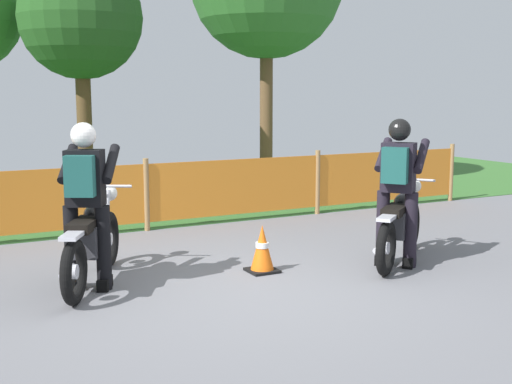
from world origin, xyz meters
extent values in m
cube|color=slate|center=(0.00, 0.00, -0.01)|extent=(24.00, 24.00, 0.02)
cube|color=#386B2D|center=(0.00, 6.62, 0.01)|extent=(24.00, 6.79, 0.01)
cylinder|color=#997547|center=(0.00, 3.23, 0.53)|extent=(0.08, 0.08, 1.05)
cylinder|color=#997547|center=(2.91, 3.23, 0.53)|extent=(0.08, 0.08, 1.05)
cylinder|color=#997547|center=(5.82, 3.23, 0.53)|extent=(0.08, 0.08, 1.05)
cube|color=orange|center=(-1.46, 3.23, 0.54)|extent=(2.83, 0.02, 0.85)
cube|color=orange|center=(1.46, 3.23, 0.54)|extent=(2.83, 0.02, 0.85)
cube|color=orange|center=(4.37, 3.23, 0.54)|extent=(2.83, 0.02, 0.85)
cylinder|color=brown|center=(-0.04, 6.74, 1.28)|extent=(0.28, 0.28, 2.56)
sphere|color=#23511E|center=(-0.04, 6.74, 3.36)|extent=(2.28, 2.28, 2.28)
cylinder|color=brown|center=(3.91, 6.87, 1.59)|extent=(0.28, 0.28, 3.17)
torus|color=black|center=(2.62, 0.57, 0.31)|extent=(0.55, 0.46, 0.61)
cylinder|color=silver|center=(2.62, 0.57, 0.31)|extent=(0.14, 0.13, 0.13)
torus|color=black|center=(1.56, -0.26, 0.31)|extent=(0.55, 0.46, 0.61)
cylinder|color=silver|center=(1.56, -0.26, 0.31)|extent=(0.14, 0.13, 0.13)
cube|color=#38383D|center=(2.05, 0.12, 0.48)|extent=(0.59, 0.53, 0.31)
ellipsoid|color=black|center=(2.23, 0.26, 0.69)|extent=(0.53, 0.49, 0.21)
cube|color=black|center=(1.86, -0.02, 0.66)|extent=(0.55, 0.50, 0.10)
cube|color=silver|center=(1.56, -0.26, 0.64)|extent=(0.37, 0.33, 0.04)
cylinder|color=silver|center=(2.57, 0.53, 0.58)|extent=(0.21, 0.18, 0.55)
sphere|color=white|center=(2.70, 0.62, 0.81)|extent=(0.24, 0.24, 0.17)
cylinder|color=silver|center=(2.54, 0.51, 0.91)|extent=(0.38, 0.47, 0.03)
cylinder|color=silver|center=(1.74, 0.05, 0.25)|extent=(0.46, 0.38, 0.07)
torus|color=black|center=(-1.01, 1.52, 0.32)|extent=(0.40, 0.61, 0.64)
cylinder|color=silver|center=(-1.01, 1.52, 0.32)|extent=(0.12, 0.15, 0.14)
torus|color=black|center=(-1.67, 0.29, 0.32)|extent=(0.40, 0.61, 0.64)
cylinder|color=silver|center=(-1.67, 0.29, 0.32)|extent=(0.12, 0.15, 0.14)
cube|color=#38383D|center=(-1.36, 0.86, 0.50)|extent=(0.49, 0.64, 0.32)
ellipsoid|color=black|center=(-1.25, 1.06, 0.72)|extent=(0.45, 0.57, 0.22)
cube|color=black|center=(-1.48, 0.64, 0.69)|extent=(0.46, 0.59, 0.10)
cube|color=silver|center=(-1.67, 0.29, 0.67)|extent=(0.31, 0.39, 0.04)
cylinder|color=silver|center=(-1.04, 1.46, 0.61)|extent=(0.16, 0.23, 0.57)
sphere|color=white|center=(-0.96, 1.60, 0.84)|extent=(0.24, 0.24, 0.18)
cylinder|color=silver|center=(-1.06, 1.43, 0.94)|extent=(0.54, 0.31, 0.03)
cylinder|color=silver|center=(-1.62, 0.66, 0.25)|extent=(0.32, 0.52, 0.07)
cylinder|color=black|center=(1.84, 0.16, 0.43)|extent=(0.21, 0.21, 0.86)
cube|color=black|center=(1.84, 0.16, 0.06)|extent=(0.27, 0.25, 0.12)
cylinder|color=black|center=(2.04, -0.09, 0.43)|extent=(0.21, 0.21, 0.86)
cube|color=black|center=(2.04, -0.09, 0.06)|extent=(0.27, 0.25, 0.12)
cube|color=black|center=(1.94, 0.04, 1.14)|extent=(0.41, 0.43, 0.56)
cylinder|color=black|center=(1.95, 0.32, 1.26)|extent=(0.44, 0.38, 0.38)
cylinder|color=black|center=(2.22, -0.03, 1.26)|extent=(0.44, 0.38, 0.38)
sphere|color=black|center=(1.94, 0.04, 1.56)|extent=(0.35, 0.35, 0.25)
cube|color=black|center=(2.02, 0.10, 1.56)|extent=(0.13, 0.16, 0.08)
cube|color=#194C47|center=(1.81, -0.07, 1.18)|extent=(0.30, 0.32, 0.40)
cylinder|color=black|center=(-1.57, 0.80, 0.43)|extent=(0.20, 0.20, 0.86)
cube|color=black|center=(-1.57, 0.80, 0.06)|extent=(0.22, 0.28, 0.12)
cylinder|color=black|center=(-1.29, 0.65, 0.43)|extent=(0.20, 0.20, 0.86)
cube|color=black|center=(-1.29, 0.65, 0.06)|extent=(0.22, 0.28, 0.12)
cube|color=black|center=(-1.43, 0.73, 1.14)|extent=(0.43, 0.38, 0.56)
cylinder|color=black|center=(-1.54, 0.99, 1.26)|extent=(0.32, 0.47, 0.38)
cylinder|color=black|center=(-1.15, 0.78, 1.26)|extent=(0.32, 0.47, 0.38)
sphere|color=white|center=(-1.43, 0.73, 1.56)|extent=(0.34, 0.34, 0.25)
cube|color=black|center=(-1.38, 0.81, 1.56)|extent=(0.17, 0.11, 0.08)
cube|color=#194C47|center=(-1.51, 0.58, 1.18)|extent=(0.32, 0.27, 0.40)
cube|color=black|center=(0.44, 0.50, 0.01)|extent=(0.32, 0.32, 0.03)
cone|color=orange|center=(0.44, 0.50, 0.28)|extent=(0.26, 0.26, 0.50)
cylinder|color=white|center=(0.44, 0.50, 0.31)|extent=(0.15, 0.15, 0.06)
camera|label=1|loc=(-2.90, -5.81, 1.98)|focal=46.28mm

